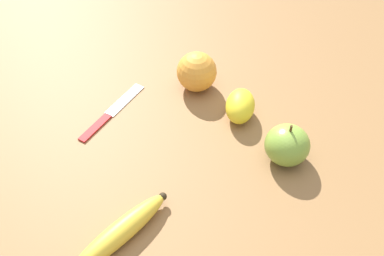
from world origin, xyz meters
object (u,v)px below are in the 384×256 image
(banana, at_px, (119,233))
(lemon, at_px, (240,106))
(apple, at_px, (287,145))
(orange, at_px, (197,72))
(paring_knife, at_px, (110,113))

(banana, xyz_separation_m, lemon, (0.34, -0.01, 0.01))
(banana, bearing_deg, apple, 163.81)
(lemon, bearing_deg, apple, -110.72)
(orange, xyz_separation_m, paring_knife, (-0.17, 0.10, -0.04))
(banana, distance_m, orange, 0.38)
(banana, bearing_deg, orange, -155.36)
(banana, height_order, lemon, lemon)
(orange, relative_size, apple, 0.98)
(banana, height_order, paring_knife, banana)
(apple, xyz_separation_m, lemon, (0.05, 0.12, -0.01))
(apple, relative_size, paring_knife, 0.45)
(apple, height_order, lemon, apple)
(banana, xyz_separation_m, orange, (0.37, 0.11, 0.02))
(banana, height_order, orange, orange)
(lemon, bearing_deg, orange, 78.83)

